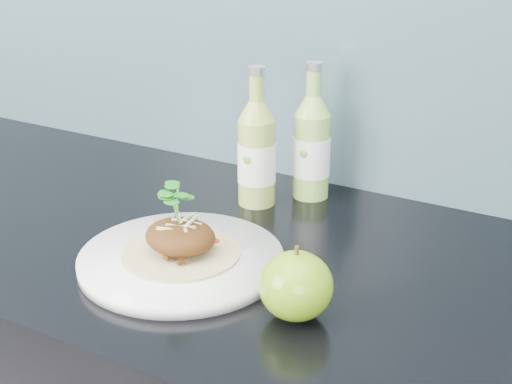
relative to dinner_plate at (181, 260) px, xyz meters
The scene contains 5 objects.
dinner_plate is the anchor object (origin of this frame).
pork_taco 0.04m from the dinner_plate, behind, with size 0.16×0.16×0.10m.
green_apple 0.20m from the dinner_plate, 11.22° to the right, with size 0.10×0.10×0.09m.
cider_bottle_left 0.24m from the dinner_plate, 94.25° to the left, with size 0.06×0.06×0.22m.
cider_bottle_right 0.31m from the dinner_plate, 81.62° to the left, with size 0.07×0.07×0.22m.
Camera 1 is at (0.42, 0.93, 1.35)m, focal length 50.00 mm.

